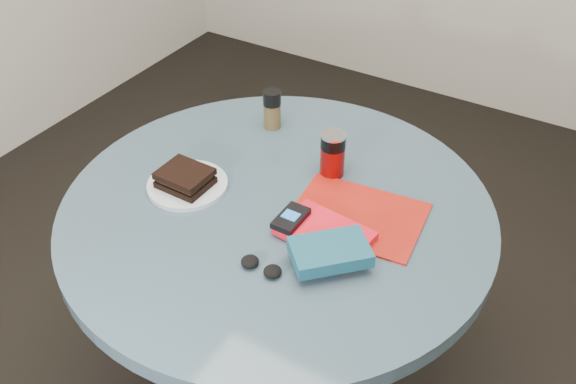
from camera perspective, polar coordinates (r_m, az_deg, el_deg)
The scene contains 10 objects.
table at distance 1.58m, azimuth -0.94°, elevation -5.72°, with size 1.00×1.00×0.75m.
plate at distance 1.54m, azimuth -8.92°, elevation 0.63°, with size 0.19×0.19×0.01m, color silver.
sandwich at distance 1.52m, azimuth -9.14°, elevation 1.24°, with size 0.12×0.10×0.04m.
soda_can at distance 1.54m, azimuth 3.99°, elevation 3.38°, with size 0.07×0.07×0.11m.
pepper_grinder at distance 1.72m, azimuth -1.42°, elevation 7.38°, with size 0.06×0.06×0.11m.
magazine at distance 1.45m, azimuth 6.21°, elevation -2.11°, with size 0.29×0.22×0.01m, color maroon.
red_book at distance 1.38m, azimuth 3.29°, elevation -3.69°, with size 0.19×0.13×0.02m, color red.
novel at distance 1.31m, azimuth 3.75°, elevation -5.33°, with size 0.16×0.10×0.03m, color navy.
mp3_player at distance 1.40m, azimuth 0.25°, elevation -2.34°, with size 0.05×0.09×0.02m.
headphones at distance 1.31m, azimuth -2.40°, elevation -6.64°, with size 0.09×0.04×0.02m.
Camera 1 is at (0.61, -0.96, 1.69)m, focal length 40.00 mm.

